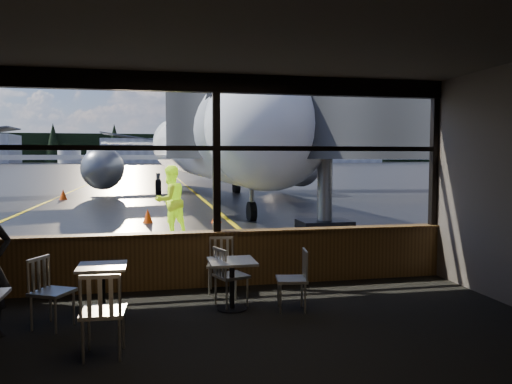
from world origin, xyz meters
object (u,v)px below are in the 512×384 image
object	(u,v)px
ground_crew	(170,201)
cone_nose	(216,215)
cafe_table_mid	(103,291)
chair_near_e	(292,280)
airliner	(200,97)
cone_extra	(148,216)
chair_near_w	(231,276)
jet_bridge	(317,148)
cone_wing	(63,194)
chair_mid_s	(103,313)
cafe_table_near	(232,285)
chair_near_n	(221,265)
chair_mid_w	(52,293)

from	to	relation	value
ground_crew	cone_nose	distance (m)	2.99
cafe_table_mid	chair_near_e	bearing A→B (deg)	-6.68
airliner	cafe_table_mid	bearing A→B (deg)	-101.56
cone_extra	chair_near_w	bearing A→B (deg)	-82.60
chair_near_e	jet_bridge	bearing A→B (deg)	-11.96
chair_near_e	cone_wing	size ratio (longest dim) A/B	1.63
jet_bridge	ground_crew	distance (m)	4.41
chair_mid_s	ground_crew	world-z (taller)	ground_crew
airliner	cafe_table_mid	world-z (taller)	airliner
cafe_table_near	cone_extra	xyz separation A→B (m)	(-1.23, 9.78, -0.12)
cafe_table_near	chair_near_w	bearing A→B (deg)	84.61
jet_bridge	ground_crew	bearing A→B (deg)	178.28
airliner	ground_crew	world-z (taller)	airliner
cone_extra	airliner	bearing A→B (deg)	76.66
jet_bridge	chair_mid_s	xyz separation A→B (m)	(-5.18, -8.17, -1.94)
chair_near_n	cone_extra	bearing A→B (deg)	-70.93
ground_crew	cone_wing	distance (m)	13.81
chair_near_w	cone_nose	world-z (taller)	chair_near_w
chair_near_n	cone_nose	world-z (taller)	chair_near_n
cafe_table_near	ground_crew	distance (m)	7.00
chair_near_e	cone_nose	world-z (taller)	chair_near_e
chair_near_e	chair_mid_s	distance (m)	2.68
chair_near_w	cone_wing	bearing A→B (deg)	175.35
ground_crew	chair_near_w	bearing A→B (deg)	60.66
jet_bridge	chair_near_n	xyz separation A→B (m)	(-3.59, -5.90, -1.98)
airliner	chair_near_w	distance (m)	22.52
cafe_table_mid	chair_near_e	world-z (taller)	chair_near_e
airliner	chair_near_e	world-z (taller)	airliner
chair_mid_s	cone_extra	world-z (taller)	chair_mid_s
airliner	chair_mid_s	bearing A→B (deg)	-100.67
chair_near_n	ground_crew	world-z (taller)	ground_crew
airliner	chair_mid_w	world-z (taller)	airliner
cafe_table_mid	cone_nose	world-z (taller)	cafe_table_mid
airliner	ground_crew	bearing A→B (deg)	-101.23
chair_mid_w	chair_near_w	bearing A→B (deg)	129.51
airliner	cafe_table_near	world-z (taller)	airliner
ground_crew	cafe_table_near	bearing A→B (deg)	60.40
cafe_table_mid	cone_nose	bearing A→B (deg)	73.58
chair_near_n	chair_mid_s	distance (m)	2.77
chair_near_w	chair_mid_s	xyz separation A→B (m)	(-1.63, -1.53, 0.04)
cafe_table_near	chair_near_w	distance (m)	0.19
ground_crew	cone_nose	world-z (taller)	ground_crew
chair_near_n	cone_extra	xyz separation A→B (m)	(-1.20, 8.86, -0.21)
cone_extra	cone_nose	bearing A→B (deg)	-10.25
chair_near_e	chair_near_w	size ratio (longest dim) A/B	1.00
jet_bridge	chair_mid_s	bearing A→B (deg)	-122.35
jet_bridge	chair_near_e	xyz separation A→B (m)	(-2.75, -7.04, -1.98)
chair_near_e	cone_extra	xyz separation A→B (m)	(-2.04, 10.00, -0.21)
airliner	chair_mid_s	distance (m)	24.16
airliner	cone_wing	xyz separation A→B (m)	(-7.17, -2.19, -5.35)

